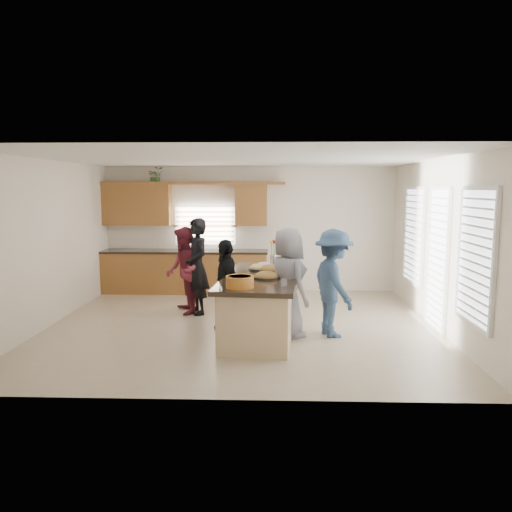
{
  "coord_description": "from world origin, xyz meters",
  "views": [
    {
      "loc": [
        0.53,
        -8.25,
        2.34
      ],
      "look_at": [
        0.24,
        0.37,
        1.15
      ],
      "focal_mm": 35.0,
      "sensor_mm": 36.0,
      "label": 1
    }
  ],
  "objects_px": {
    "woman_right_back": "(333,283)",
    "woman_right_front": "(288,282)",
    "salad_bowl": "(240,281)",
    "island": "(261,306)",
    "woman_left_mid": "(184,270)",
    "woman_left_back": "(197,266)",
    "woman_left_front": "(226,286)"
  },
  "relations": [
    {
      "from": "woman_left_front",
      "to": "island",
      "type": "bearing_deg",
      "value": 60.6
    },
    {
      "from": "salad_bowl",
      "to": "woman_left_mid",
      "type": "bearing_deg",
      "value": 118.01
    },
    {
      "from": "woman_right_back",
      "to": "woman_right_front",
      "type": "bearing_deg",
      "value": 75.93
    },
    {
      "from": "island",
      "to": "woman_left_mid",
      "type": "relative_size",
      "value": 1.72
    },
    {
      "from": "woman_left_back",
      "to": "woman_left_mid",
      "type": "xyz_separation_m",
      "value": [
        -0.25,
        0.01,
        -0.08
      ]
    },
    {
      "from": "salad_bowl",
      "to": "woman_right_back",
      "type": "bearing_deg",
      "value": 32.68
    },
    {
      "from": "woman_right_front",
      "to": "woman_left_front",
      "type": "bearing_deg",
      "value": 47.29
    },
    {
      "from": "woman_right_back",
      "to": "woman_right_front",
      "type": "xyz_separation_m",
      "value": [
        -0.72,
        -0.04,
        0.01
      ]
    },
    {
      "from": "island",
      "to": "woman_left_front",
      "type": "distance_m",
      "value": 0.66
    },
    {
      "from": "woman_left_front",
      "to": "woman_right_front",
      "type": "distance_m",
      "value": 1.03
    },
    {
      "from": "island",
      "to": "salad_bowl",
      "type": "xyz_separation_m",
      "value": [
        -0.28,
        -1.0,
        0.59
      ]
    },
    {
      "from": "woman_left_front",
      "to": "woman_right_back",
      "type": "distance_m",
      "value": 1.73
    },
    {
      "from": "island",
      "to": "salad_bowl",
      "type": "height_order",
      "value": "salad_bowl"
    },
    {
      "from": "salad_bowl",
      "to": "woman_left_mid",
      "type": "xyz_separation_m",
      "value": [
        -1.19,
        2.24,
        -0.23
      ]
    },
    {
      "from": "woman_left_back",
      "to": "woman_right_front",
      "type": "height_order",
      "value": "woman_left_back"
    },
    {
      "from": "woman_left_mid",
      "to": "woman_right_front",
      "type": "distance_m",
      "value": 2.33
    },
    {
      "from": "island",
      "to": "woman_left_mid",
      "type": "height_order",
      "value": "woman_left_mid"
    },
    {
      "from": "salad_bowl",
      "to": "woman_left_front",
      "type": "distance_m",
      "value": 1.17
    },
    {
      "from": "salad_bowl",
      "to": "woman_left_front",
      "type": "bearing_deg",
      "value": 105.37
    },
    {
      "from": "woman_right_back",
      "to": "island",
      "type": "bearing_deg",
      "value": 67.99
    },
    {
      "from": "woman_left_mid",
      "to": "woman_right_back",
      "type": "bearing_deg",
      "value": 44.19
    },
    {
      "from": "island",
      "to": "woman_left_front",
      "type": "height_order",
      "value": "woman_left_front"
    },
    {
      "from": "salad_bowl",
      "to": "woman_right_front",
      "type": "distance_m",
      "value": 1.12
    },
    {
      "from": "woman_left_mid",
      "to": "woman_left_front",
      "type": "xyz_separation_m",
      "value": [
        0.89,
        -1.14,
        -0.05
      ]
    },
    {
      "from": "salad_bowl",
      "to": "woman_right_front",
      "type": "height_order",
      "value": "woman_right_front"
    },
    {
      "from": "woman_left_mid",
      "to": "woman_right_front",
      "type": "xyz_separation_m",
      "value": [
        1.88,
        -1.37,
        0.05
      ]
    },
    {
      "from": "woman_left_front",
      "to": "woman_right_back",
      "type": "relative_size",
      "value": 0.89
    },
    {
      "from": "woman_left_mid",
      "to": "island",
      "type": "bearing_deg",
      "value": 31.21
    },
    {
      "from": "salad_bowl",
      "to": "woman_right_back",
      "type": "relative_size",
      "value": 0.23
    },
    {
      "from": "woman_left_back",
      "to": "woman_left_mid",
      "type": "height_order",
      "value": "woman_left_back"
    },
    {
      "from": "woman_right_back",
      "to": "woman_left_front",
      "type": "bearing_deg",
      "value": 66.49
    },
    {
      "from": "salad_bowl",
      "to": "woman_left_front",
      "type": "xyz_separation_m",
      "value": [
        -0.3,
        1.1,
        -0.28
      ]
    }
  ]
}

